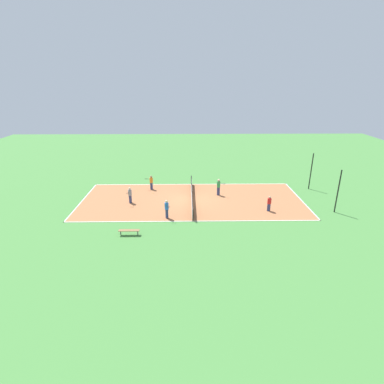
# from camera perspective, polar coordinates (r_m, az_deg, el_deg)

# --- Properties ---
(ground_plane) EXTENTS (80.00, 80.00, 0.00)m
(ground_plane) POSITION_cam_1_polar(r_m,az_deg,el_deg) (31.14, 0.00, -1.55)
(ground_plane) COLOR #47843D
(court_surface) EXTENTS (10.05, 22.83, 0.02)m
(court_surface) POSITION_cam_1_polar(r_m,az_deg,el_deg) (31.14, 0.00, -1.53)
(court_surface) COLOR #AD6B42
(court_surface) RESTS_ON ground_plane
(tennis_net) EXTENTS (9.85, 0.10, 1.09)m
(tennis_net) POSITION_cam_1_polar(r_m,az_deg,el_deg) (30.93, 0.00, -0.56)
(tennis_net) COLOR black
(tennis_net) RESTS_ON court_surface
(bench) EXTENTS (0.36, 1.67, 0.45)m
(bench) POSITION_cam_1_polar(r_m,az_deg,el_deg) (24.74, -11.91, -7.24)
(bench) COLOR olive
(bench) RESTS_ON ground_plane
(player_far_green) EXTENTS (0.76, 0.97, 1.82)m
(player_far_green) POSITION_cam_1_polar(r_m,az_deg,el_deg) (32.18, 5.09, 1.18)
(player_far_green) COLOR navy
(player_far_green) RESTS_ON court_surface
(player_center_orange) EXTENTS (0.42, 0.96, 1.62)m
(player_center_orange) POSITION_cam_1_polar(r_m,az_deg,el_deg) (34.12, -7.78, 1.98)
(player_center_orange) COLOR navy
(player_center_orange) RESTS_ON court_surface
(player_baseline_gray) EXTENTS (0.97, 0.47, 1.65)m
(player_baseline_gray) POSITION_cam_1_polar(r_m,az_deg,el_deg) (30.69, -11.73, -0.40)
(player_baseline_gray) COLOR navy
(player_baseline_gray) RESTS_ON court_surface
(player_coach_red) EXTENTS (0.51, 0.51, 1.51)m
(player_coach_red) POSITION_cam_1_polar(r_m,az_deg,el_deg) (29.18, 14.50, -1.98)
(player_coach_red) COLOR navy
(player_coach_red) RESTS_ON court_surface
(player_near_blue) EXTENTS (0.99, 0.62, 1.75)m
(player_near_blue) POSITION_cam_1_polar(r_m,az_deg,el_deg) (26.84, -4.84, -3.01)
(player_near_blue) COLOR navy
(player_near_blue) RESTS_ON court_surface
(tennis_ball_left_sideline) EXTENTS (0.07, 0.07, 0.07)m
(tennis_ball_left_sideline) POSITION_cam_1_polar(r_m,az_deg,el_deg) (36.46, 12.73, 1.40)
(tennis_ball_left_sideline) COLOR #CCE033
(tennis_ball_left_sideline) RESTS_ON court_surface
(tennis_ball_near_net) EXTENTS (0.07, 0.07, 0.07)m
(tennis_ball_near_net) POSITION_cam_1_polar(r_m,az_deg,el_deg) (33.17, -7.48, -0.20)
(tennis_ball_near_net) COLOR #CCE033
(tennis_ball_near_net) RESTS_ON court_surface
(tennis_ball_midcourt) EXTENTS (0.07, 0.07, 0.07)m
(tennis_ball_midcourt) POSITION_cam_1_polar(r_m,az_deg,el_deg) (34.06, -10.52, 0.19)
(tennis_ball_midcourt) COLOR #CCE033
(tennis_ball_midcourt) RESTS_ON court_surface
(fence_post_back_left) EXTENTS (0.12, 0.12, 4.16)m
(fence_post_back_left) POSITION_cam_1_polar(r_m,az_deg,el_deg) (36.22, 21.72, 3.66)
(fence_post_back_left) COLOR black
(fence_post_back_left) RESTS_ON ground_plane
(fence_post_back_right) EXTENTS (0.12, 0.12, 4.16)m
(fence_post_back_right) POSITION_cam_1_polar(r_m,az_deg,el_deg) (30.71, 26.03, 0.08)
(fence_post_back_right) COLOR black
(fence_post_back_right) RESTS_ON ground_plane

